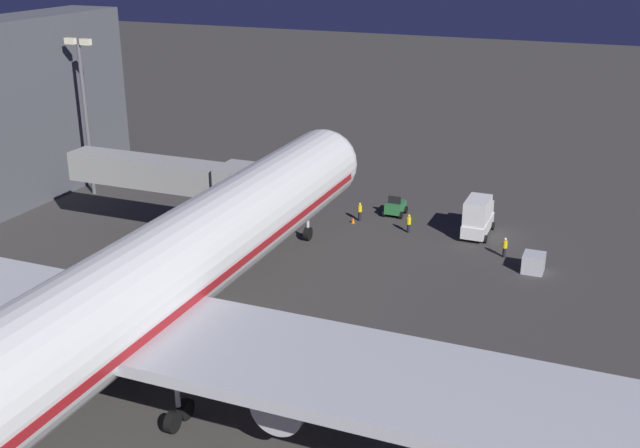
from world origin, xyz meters
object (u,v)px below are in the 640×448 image
(airliner_at_gate, at_px, (103,317))
(baggage_container_mid_row, at_px, (534,263))
(ground_crew_by_belt_loader, at_px, (505,246))
(baggage_tug_lead, at_px, (395,207))
(traffic_cone_nose_port, at_px, (353,220))
(jet_bridge, at_px, (178,176))
(catering_truck, at_px, (478,216))
(ground_crew_under_port_wing, at_px, (409,223))
(traffic_cone_nose_starboard, at_px, (309,214))
(ground_crew_marshaller_fwd, at_px, (360,211))
(apron_floodlight_mast, at_px, (85,105))

(airliner_at_gate, distance_m, baggage_container_mid_row, 34.68)
(airliner_at_gate, xyz_separation_m, ground_crew_by_belt_loader, (-16.55, -30.53, -4.91))
(baggage_tug_lead, bearing_deg, traffic_cone_nose_port, 50.38)
(jet_bridge, relative_size, catering_truck, 3.62)
(ground_crew_under_port_wing, height_order, traffic_cone_nose_port, ground_crew_under_port_wing)
(airliner_at_gate, distance_m, ground_crew_under_port_wing, 34.17)
(ground_crew_by_belt_loader, relative_size, traffic_cone_nose_starboard, 3.13)
(baggage_tug_lead, height_order, baggage_container_mid_row, baggage_tug_lead)
(jet_bridge, distance_m, traffic_cone_nose_starboard, 13.88)
(ground_crew_marshaller_fwd, relative_size, ground_crew_under_port_wing, 1.03)
(jet_bridge, relative_size, ground_crew_under_port_wing, 10.38)
(ground_crew_marshaller_fwd, bearing_deg, traffic_cone_nose_starboard, 9.53)
(ground_crew_marshaller_fwd, xyz_separation_m, traffic_cone_nose_port, (0.37, 0.80, -0.71))
(ground_crew_by_belt_loader, relative_size, ground_crew_marshaller_fwd, 0.97)
(ground_crew_by_belt_loader, distance_m, traffic_cone_nose_starboard, 18.97)
(jet_bridge, height_order, apron_floodlight_mast, apron_floodlight_mast)
(ground_crew_by_belt_loader, distance_m, ground_crew_under_port_wing, 9.24)
(airliner_at_gate, bearing_deg, ground_crew_under_port_wing, -103.05)
(traffic_cone_nose_port, bearing_deg, apron_floodlight_mast, 4.09)
(traffic_cone_nose_starboard, bearing_deg, baggage_container_mid_row, 167.08)
(baggage_tug_lead, distance_m, catering_truck, 8.62)
(apron_floodlight_mast, distance_m, catering_truck, 39.78)
(jet_bridge, height_order, traffic_cone_nose_starboard, jet_bridge)
(ground_crew_by_belt_loader, distance_m, ground_crew_marshaller_fwd, 14.44)
(baggage_tug_lead, distance_m, ground_crew_by_belt_loader, 13.06)
(ground_crew_by_belt_loader, height_order, traffic_cone_nose_port, ground_crew_by_belt_loader)
(apron_floodlight_mast, xyz_separation_m, ground_crew_marshaller_fwd, (-28.07, -2.78, -8.28))
(airliner_at_gate, relative_size, jet_bridge, 3.89)
(ground_crew_by_belt_loader, bearing_deg, traffic_cone_nose_starboard, -8.54)
(baggage_tug_lead, distance_m, baggage_container_mid_row, 16.38)
(airliner_at_gate, relative_size, baggage_container_mid_row, 39.07)
(apron_floodlight_mast, bearing_deg, ground_crew_marshaller_fwd, -174.34)
(ground_crew_marshaller_fwd, bearing_deg, jet_bridge, 40.89)
(baggage_container_mid_row, relative_size, traffic_cone_nose_port, 3.26)
(jet_bridge, distance_m, ground_crew_by_belt_loader, 27.90)
(apron_floodlight_mast, xyz_separation_m, baggage_tug_lead, (-30.66, -5.56, -8.48))
(airliner_at_gate, distance_m, apron_floodlight_mast, 40.57)
(jet_bridge, relative_size, baggage_tug_lead, 7.72)
(jet_bridge, bearing_deg, traffic_cone_nose_starboard, -127.65)
(catering_truck, relative_size, ground_crew_under_port_wing, 2.87)
(catering_truck, distance_m, ground_crew_marshaller_fwd, 10.91)
(ground_crew_marshaller_fwd, bearing_deg, ground_crew_by_belt_loader, 165.51)
(apron_floodlight_mast, height_order, traffic_cone_nose_starboard, apron_floodlight_mast)
(apron_floodlight_mast, relative_size, ground_crew_under_port_wing, 9.07)
(airliner_at_gate, relative_size, catering_truck, 14.07)
(jet_bridge, distance_m, catering_truck, 26.32)
(apron_floodlight_mast, distance_m, ground_crew_under_port_wing, 34.20)
(apron_floodlight_mast, bearing_deg, traffic_cone_nose_starboard, -175.14)
(ground_crew_marshaller_fwd, height_order, traffic_cone_nose_port, ground_crew_marshaller_fwd)
(jet_bridge, bearing_deg, apron_floodlight_mast, -27.31)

